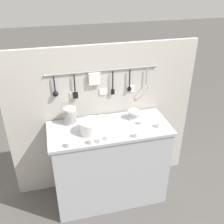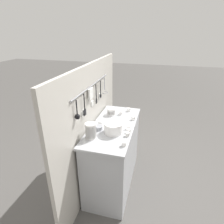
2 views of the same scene
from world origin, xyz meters
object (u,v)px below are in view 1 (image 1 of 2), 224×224
plate_stack (91,127)px  cup_edge_far (141,122)px  steel_mixing_bowl (91,120)px  cup_front_left (68,144)px  cup_by_caddy (136,135)px  bowl_stack_nested_right (134,114)px  bowl_stack_wide_centre (70,116)px  cup_back_left (107,137)px  cup_front_right (91,141)px  cup_beside_plates (102,117)px  cup_mid_row (99,140)px  cup_edge_near (159,125)px

plate_stack → cup_edge_far: 0.51m
plate_stack → cup_edge_far: plate_stack is taller
steel_mixing_bowl → cup_front_left: size_ratio=2.21×
steel_mixing_bowl → cup_front_left: bearing=-125.3°
cup_by_caddy → bowl_stack_nested_right: bearing=75.9°
bowl_stack_wide_centre → plate_stack: (0.17, -0.21, -0.03)m
steel_mixing_bowl → cup_by_caddy: size_ratio=2.21×
cup_back_left → cup_front_right: size_ratio=1.00×
cup_beside_plates → cup_front_left: bearing=-135.1°
steel_mixing_bowl → cup_back_left: 0.36m
plate_stack → cup_mid_row: size_ratio=4.40×
cup_edge_near → bowl_stack_nested_right: bearing=130.7°
bowl_stack_nested_right → cup_edge_far: bowl_stack_nested_right is taller
cup_front_left → cup_by_caddy: size_ratio=1.00×
bowl_stack_nested_right → cup_front_left: bowl_stack_nested_right is taller
steel_mixing_bowl → bowl_stack_nested_right: bearing=-5.7°
cup_mid_row → cup_beside_plates: bearing=74.2°
cup_mid_row → cup_beside_plates: same height
bowl_stack_wide_centre → cup_front_right: bowl_stack_wide_centre is taller
plate_stack → cup_mid_row: 0.18m
cup_beside_plates → cup_edge_far: (0.36, -0.18, 0.00)m
bowl_stack_wide_centre → cup_edge_near: 0.88m
cup_back_left → cup_by_caddy: (0.27, -0.02, 0.00)m
cup_beside_plates → cup_front_right: size_ratio=1.00×
bowl_stack_nested_right → cup_front_right: (-0.51, -0.33, -0.02)m
cup_front_right → cup_by_caddy: bearing=0.2°
steel_mixing_bowl → plate_stack: bearing=-97.9°
cup_front_right → cup_edge_near: bearing=8.9°
steel_mixing_bowl → cup_edge_near: (0.63, -0.26, 0.00)m
steel_mixing_bowl → cup_edge_far: 0.51m
cup_back_left → cup_front_right: same height
bowl_stack_wide_centre → plate_stack: bearing=-51.1°
bowl_stack_wide_centre → cup_by_caddy: size_ratio=3.62×
cup_edge_far → cup_back_left: bearing=-155.8°
plate_stack → steel_mixing_bowl: size_ratio=1.99×
bowl_stack_nested_right → steel_mixing_bowl: bowl_stack_nested_right is taller
steel_mixing_bowl → cup_front_left: (-0.26, -0.37, 0.00)m
cup_beside_plates → cup_by_caddy: 0.45m
cup_mid_row → cup_back_left: same height
cup_back_left → cup_by_caddy: size_ratio=1.00×
plate_stack → cup_beside_plates: 0.26m
cup_back_left → cup_front_left: bearing=-175.8°
bowl_stack_wide_centre → cup_edge_near: (0.83, -0.28, -0.06)m
cup_edge_far → steel_mixing_bowl: bearing=160.6°
bowl_stack_nested_right → cup_front_right: 0.60m
cup_by_caddy → cup_edge_far: bearing=59.5°
cup_by_caddy → cup_edge_far: 0.23m
cup_front_right → cup_beside_plates: bearing=64.3°
steel_mixing_bowl → cup_front_right: bearing=-99.6°
cup_edge_far → plate_stack: bearing=-176.9°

